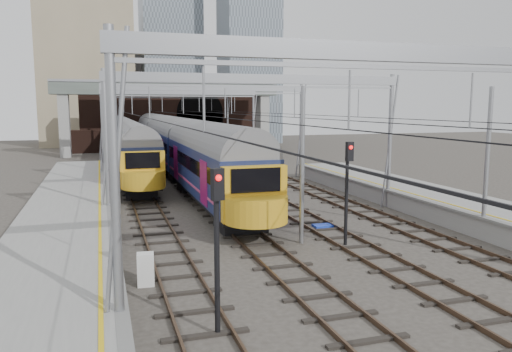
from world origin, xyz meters
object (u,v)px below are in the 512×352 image
object	(u,v)px
signal_near_centre	(348,180)
relay_cabinet	(146,269)
train_second	(124,139)
train_main	(161,137)
signal_near_left	(217,231)

from	to	relation	value
signal_near_centre	relay_cabinet	xyz separation A→B (m)	(-8.95, -2.46, -2.36)
train_second	relay_cabinet	bearing A→B (deg)	-91.70
train_main	relay_cabinet	xyz separation A→B (m)	(-5.18, -39.33, -2.08)
relay_cabinet	signal_near_centre	bearing A→B (deg)	20.21
train_main	signal_near_centre	bearing A→B (deg)	-84.16
train_main	train_second	xyz separation A→B (m)	(-4.00, 0.32, -0.12)
signal_near_left	relay_cabinet	distance (m)	5.25
train_main	relay_cabinet	world-z (taller)	train_main
signal_near_centre	signal_near_left	bearing A→B (deg)	-146.41
signal_near_left	signal_near_centre	world-z (taller)	signal_near_centre
train_main	signal_near_centre	world-z (taller)	train_main
signal_near_left	relay_cabinet	bearing A→B (deg)	89.78
train_main	train_second	bearing A→B (deg)	175.37
train_main	relay_cabinet	size ratio (longest dim) A/B	62.09
train_main	relay_cabinet	bearing A→B (deg)	-97.50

